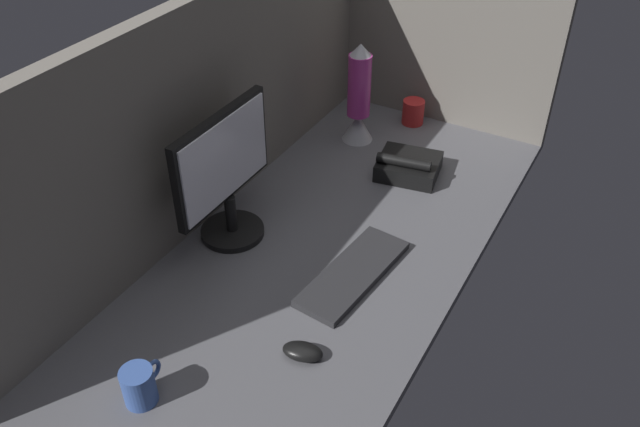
# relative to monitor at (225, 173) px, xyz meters

# --- Properties ---
(ground_plane) EXTENTS (1.80, 0.80, 0.03)m
(ground_plane) POSITION_rel_monitor_xyz_m (0.06, -0.25, -0.22)
(ground_plane) COLOR #515156
(cubicle_wall_back) EXTENTS (1.80, 0.05, 0.63)m
(cubicle_wall_back) POSITION_rel_monitor_xyz_m (0.06, 0.12, 0.11)
(cubicle_wall_back) COLOR slate
(cubicle_wall_back) RESTS_ON ground_plane
(cubicle_wall_side) EXTENTS (0.05, 0.80, 0.63)m
(cubicle_wall_side) POSITION_rel_monitor_xyz_m (0.93, -0.25, 0.11)
(cubicle_wall_side) COLOR slate
(cubicle_wall_side) RESTS_ON ground_plane
(monitor) EXTENTS (0.38, 0.18, 0.38)m
(monitor) POSITION_rel_monitor_xyz_m (0.00, 0.00, 0.00)
(monitor) COLOR black
(monitor) RESTS_ON ground_plane
(keyboard) EXTENTS (0.38, 0.17, 0.02)m
(keyboard) POSITION_rel_monitor_xyz_m (0.01, -0.39, -0.20)
(keyboard) COLOR #262628
(keyboard) RESTS_ON ground_plane
(mouse) EXTENTS (0.08, 0.11, 0.03)m
(mouse) POSITION_rel_monitor_xyz_m (-0.29, -0.41, -0.19)
(mouse) COLOR black
(mouse) RESTS_ON ground_plane
(mug_ceramic_blue) EXTENTS (0.10, 0.07, 0.09)m
(mug_ceramic_blue) POSITION_rel_monitor_xyz_m (-0.56, -0.17, -0.16)
(mug_ceramic_blue) COLOR #38569E
(mug_ceramic_blue) RESTS_ON ground_plane
(mug_red_plastic) EXTENTS (0.08, 0.08, 0.09)m
(mug_red_plastic) POSITION_rel_monitor_xyz_m (0.85, -0.20, -0.16)
(mug_red_plastic) COLOR red
(mug_red_plastic) RESTS_ON ground_plane
(lava_lamp) EXTENTS (0.11, 0.11, 0.35)m
(lava_lamp) POSITION_rel_monitor_xyz_m (0.64, -0.08, -0.06)
(lava_lamp) COLOR #A5A5AD
(lava_lamp) RESTS_ON ground_plane
(desk_phone) EXTENTS (0.20, 0.22, 0.09)m
(desk_phone) POSITION_rel_monitor_xyz_m (0.53, -0.32, -0.17)
(desk_phone) COLOR black
(desk_phone) RESTS_ON ground_plane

